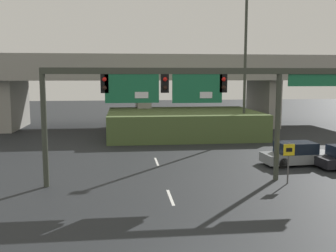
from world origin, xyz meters
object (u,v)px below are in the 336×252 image
Objects in this scene: parked_sedan_near_right at (297,154)px; speed_limit_sign at (289,157)px; highway_light_pole_near at (245,60)px; signal_gantry at (184,90)px.

speed_limit_sign is at bearing -123.92° from parked_sedan_near_right.
highway_light_pole_near is at bearing 81.83° from speed_limit_sign.
highway_light_pole_near reaches higher than parked_sedan_near_right.
signal_gantry is 3.38× the size of parked_sedan_near_right.
speed_limit_sign is 15.53m from highway_light_pole_near.
signal_gantry is at bearing 171.35° from speed_limit_sign.
highway_light_pole_near reaches higher than signal_gantry.
parked_sedan_near_right is at bearing -87.84° from highway_light_pole_near.
parked_sedan_near_right is at bearing 60.03° from speed_limit_sign.
parked_sedan_near_right is at bearing 23.52° from signal_gantry.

